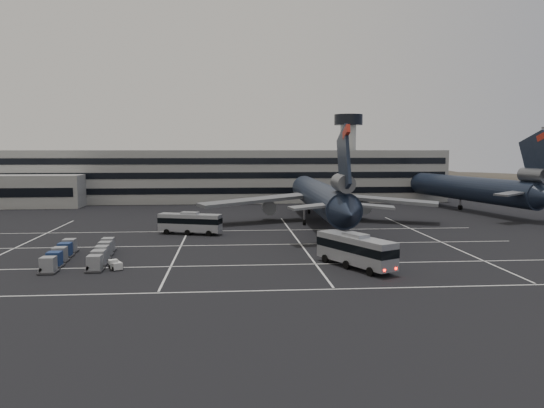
% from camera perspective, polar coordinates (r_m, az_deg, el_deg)
% --- Properties ---
extents(ground, '(260.00, 260.00, 0.00)m').
position_cam_1_polar(ground, '(76.14, -5.52, -4.98)').
color(ground, black).
rests_on(ground, ground).
extents(lane_markings, '(90.00, 55.62, 0.01)m').
position_cam_1_polar(lane_markings, '(76.84, -4.80, -4.87)').
color(lane_markings, silver).
rests_on(lane_markings, ground).
extents(terminal, '(125.00, 26.00, 24.00)m').
position_cam_1_polar(terminal, '(146.14, -6.30, 3.00)').
color(terminal, gray).
rests_on(terminal, ground).
extents(hills, '(352.00, 180.00, 44.00)m').
position_cam_1_polar(hills, '(246.74, -0.74, -0.17)').
color(hills, '#38332B').
rests_on(hills, ground).
extents(trijet_main, '(47.45, 57.54, 18.08)m').
position_cam_1_polar(trijet_main, '(101.96, 5.19, 0.79)').
color(trijet_main, black).
rests_on(trijet_main, ground).
extents(trijet_far, '(20.97, 57.32, 18.08)m').
position_cam_1_polar(trijet_far, '(132.31, 19.91, 1.72)').
color(trijet_far, black).
rests_on(trijet_far, ground).
extents(bus_near, '(7.93, 11.98, 4.25)m').
position_cam_1_polar(bus_near, '(65.25, 8.95, -4.80)').
color(bus_near, '#97999F').
rests_on(bus_near, ground).
extents(bus_far, '(11.01, 5.62, 3.80)m').
position_cam_1_polar(bus_far, '(90.61, -8.81, -1.93)').
color(bus_far, '#97999F').
rests_on(bus_far, ground).
extents(tug_a, '(1.81, 2.32, 1.32)m').
position_cam_1_polar(tug_a, '(70.85, -18.07, -5.60)').
color(tug_a, silver).
rests_on(tug_a, ground).
extents(tug_b, '(2.00, 2.31, 1.28)m').
position_cam_1_polar(tug_b, '(66.62, -16.44, -6.30)').
color(tug_b, silver).
rests_on(tug_b, ground).
extents(uld_cluster, '(8.52, 15.35, 1.92)m').
position_cam_1_polar(uld_cluster, '(72.72, -19.84, -5.09)').
color(uld_cluster, '#2D2D30').
rests_on(uld_cluster, ground).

